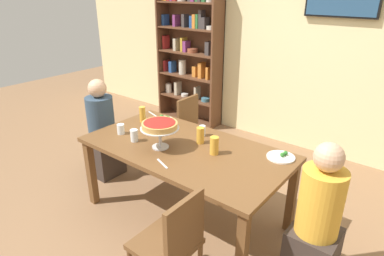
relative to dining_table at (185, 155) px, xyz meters
The scene contains 19 objects.
ground_plane 0.66m from the dining_table, ahead, with size 12.00×12.00×0.00m, color #846042.
rear_partition 2.32m from the dining_table, 90.00° to the left, with size 8.00×0.12×2.80m, color beige.
dining_table is the anchor object (origin of this frame).
bookshelf 2.60m from the dining_table, 127.86° to the left, with size 1.10×0.30×2.21m.
diner_head_west 1.26m from the dining_table, behind, with size 0.34×0.34×1.15m.
diner_head_east 1.23m from the dining_table, ahead, with size 0.34×0.34×1.15m.
chair_near_right 0.94m from the dining_table, 55.83° to the right, with size 0.40×0.40×0.87m.
chair_far_left 0.98m from the dining_table, 122.58° to the left, with size 0.40×0.40×0.87m.
deep_dish_pizza_stand 0.36m from the dining_table, 138.64° to the right, with size 0.34×0.34×0.24m.
salad_plate_near_diner 0.67m from the dining_table, 149.39° to the left, with size 0.21×0.21×0.07m.
salad_plate_far_diner 0.84m from the dining_table, 24.31° to the left, with size 0.24×0.24×0.05m.
beer_glass_amber_tall 0.77m from the dining_table, 166.12° to the left, with size 0.06×0.06×0.17m, color gold.
beer_glass_amber_short 0.22m from the dining_table, 68.99° to the left, with size 0.07×0.07×0.15m, color gold.
beer_glass_amber_spare 0.32m from the dining_table, 10.78° to the left, with size 0.08×0.08×0.16m, color gold.
water_glass_clear_near 0.32m from the dining_table, 94.70° to the left, with size 0.06×0.06×0.10m, color white.
water_glass_clear_far 0.50m from the dining_table, 155.76° to the right, with size 0.07×0.07×0.11m, color white.
water_glass_clear_spare 0.70m from the dining_table, 166.00° to the right, with size 0.07×0.07×0.10m, color white.
cutlery_fork_near 0.91m from the dining_table, 153.47° to the left, with size 0.18×0.02×0.01m, color silver.
cutlery_knife_near 0.37m from the dining_table, 81.42° to the right, with size 0.18×0.02×0.01m, color silver.
Camera 1 is at (1.70, -2.04, 2.07)m, focal length 30.97 mm.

